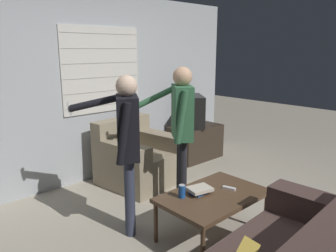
{
  "coord_description": "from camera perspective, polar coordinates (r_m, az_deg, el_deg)",
  "views": [
    {
      "loc": [
        -2.25,
        -1.99,
        1.81
      ],
      "look_at": [
        0.07,
        0.55,
        1.0
      ],
      "focal_mm": 35.0,
      "sensor_mm": 36.0,
      "label": 1
    }
  ],
  "objects": [
    {
      "name": "spare_remote",
      "position": [
        3.37,
        10.59,
        -10.61
      ],
      "size": [
        0.08,
        0.14,
        0.02
      ],
      "rotation": [
        0.0,
        0.0,
        0.29
      ],
      "color": "white",
      "rests_on": "coffee_table"
    },
    {
      "name": "person_left_standing",
      "position": [
        3.14,
        -7.23,
        -1.88
      ],
      "size": [
        0.56,
        0.75,
        1.58
      ],
      "rotation": [
        0.0,
        0.0,
        0.99
      ],
      "color": "#33384C",
      "rests_on": "ground_plane"
    },
    {
      "name": "coffee_table",
      "position": [
        3.27,
        7.87,
        -12.28
      ],
      "size": [
        1.04,
        0.67,
        0.44
      ],
      "color": "brown",
      "rests_on": "ground_plane"
    },
    {
      "name": "ground_plane",
      "position": [
        3.5,
        5.52,
        -17.9
      ],
      "size": [
        16.0,
        16.0,
        0.0
      ],
      "primitive_type": "plane",
      "color": "#B2A893"
    },
    {
      "name": "person_right_standing",
      "position": [
        3.74,
        2.31,
        1.26
      ],
      "size": [
        0.53,
        0.8,
        1.62
      ],
      "rotation": [
        0.0,
        0.0,
        0.93
      ],
      "color": "black",
      "rests_on": "ground_plane"
    },
    {
      "name": "tv_stand",
      "position": [
        5.54,
        4.76,
        -2.8
      ],
      "size": [
        0.86,
        0.52,
        0.56
      ],
      "color": "#33281E",
      "rests_on": "ground_plane"
    },
    {
      "name": "soda_can",
      "position": [
        3.14,
        2.43,
        -11.28
      ],
      "size": [
        0.07,
        0.07,
        0.13
      ],
      "color": "#194C9E",
      "rests_on": "coffee_table"
    },
    {
      "name": "tv",
      "position": [
        5.42,
        4.84,
        2.66
      ],
      "size": [
        0.54,
        0.62,
        0.51
      ],
      "rotation": [
        0.0,
        0.0,
        4.06
      ],
      "color": "black",
      "rests_on": "tv_stand"
    },
    {
      "name": "armchair_beige",
      "position": [
        4.56,
        -5.32,
        -5.62
      ],
      "size": [
        1.05,
        1.03,
        0.87
      ],
      "rotation": [
        0.0,
        0.0,
        3.28
      ],
      "color": "gray",
      "rests_on": "ground_plane"
    },
    {
      "name": "wall_back",
      "position": [
        4.63,
        -13.09,
        6.4
      ],
      "size": [
        5.2,
        0.08,
        2.55
      ],
      "color": "#ADB2B7",
      "rests_on": "ground_plane"
    },
    {
      "name": "book_stack",
      "position": [
        3.23,
        5.5,
        -11.03
      ],
      "size": [
        0.25,
        0.21,
        0.07
      ],
      "color": "#284C89",
      "rests_on": "coffee_table"
    }
  ]
}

